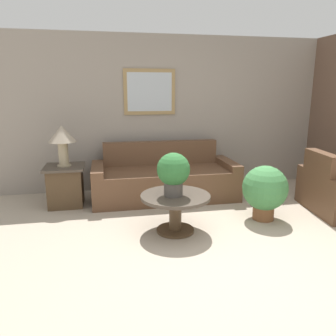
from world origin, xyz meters
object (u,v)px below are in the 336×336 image
object	(u,v)px
coffee_table	(175,205)
side_table	(66,185)
table_lamp	(62,137)
potted_plant_floor	(265,190)
potted_plant_on_table	(173,172)
couch_main	(164,180)

from	to	relation	value
coffee_table	side_table	world-z (taller)	side_table
coffee_table	side_table	size ratio (longest dim) A/B	1.39
table_lamp	potted_plant_floor	xyz separation A→B (m)	(2.66, -1.09, -0.62)
table_lamp	potted_plant_on_table	size ratio (longest dim) A/B	1.16
coffee_table	potted_plant_on_table	bearing A→B (deg)	-143.16
table_lamp	potted_plant_on_table	world-z (taller)	table_lamp
potted_plant_on_table	couch_main	bearing A→B (deg)	84.10
potted_plant_floor	potted_plant_on_table	bearing A→B (deg)	-172.01
table_lamp	potted_plant_floor	size ratio (longest dim) A/B	0.82
table_lamp	potted_plant_on_table	xyz separation A→B (m)	(1.38, -1.27, -0.27)
side_table	potted_plant_on_table	xyz separation A→B (m)	(1.38, -1.27, 0.46)
coffee_table	table_lamp	distance (m)	2.01
coffee_table	potted_plant_floor	bearing A→B (deg)	7.13
couch_main	potted_plant_floor	bearing A→B (deg)	-45.62
side_table	potted_plant_on_table	world-z (taller)	potted_plant_on_table
side_table	couch_main	bearing A→B (deg)	2.96
potted_plant_floor	table_lamp	bearing A→B (deg)	157.76
side_table	table_lamp	world-z (taller)	table_lamp
couch_main	potted_plant_on_table	world-z (taller)	potted_plant_on_table
couch_main	potted_plant_on_table	xyz separation A→B (m)	(-0.14, -1.35, 0.47)
couch_main	side_table	distance (m)	1.52
potted_plant_on_table	potted_plant_floor	bearing A→B (deg)	7.99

